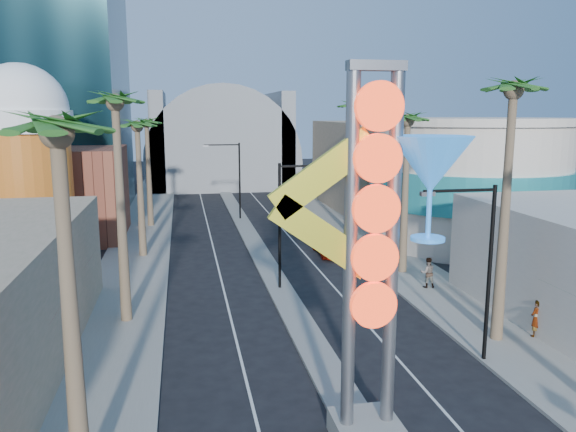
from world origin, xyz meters
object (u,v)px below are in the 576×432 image
(neon_sign, at_px, (397,231))
(red_pickup, at_px, (332,246))
(pedestrian_a, at_px, (536,318))
(pedestrian_b, at_px, (428,272))

(neon_sign, bearing_deg, red_pickup, 79.26)
(pedestrian_a, bearing_deg, neon_sign, 9.40)
(neon_sign, bearing_deg, pedestrian_b, 61.43)
(neon_sign, distance_m, pedestrian_a, 13.80)
(neon_sign, xyz_separation_m, pedestrian_b, (8.33, 15.30, -6.19))
(neon_sign, distance_m, red_pickup, 26.22)
(pedestrian_b, bearing_deg, red_pickup, -62.47)
(pedestrian_a, distance_m, pedestrian_b, 8.59)
(neon_sign, relative_size, pedestrian_a, 6.73)
(pedestrian_a, bearing_deg, pedestrian_b, -102.17)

